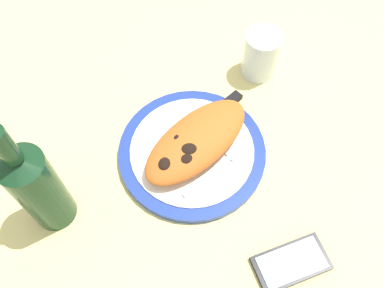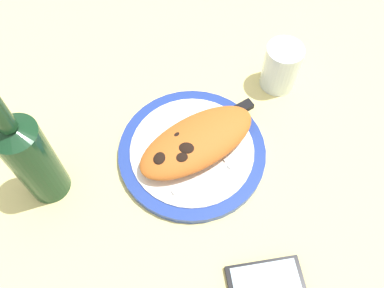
% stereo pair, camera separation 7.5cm
% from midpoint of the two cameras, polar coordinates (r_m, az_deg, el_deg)
% --- Properties ---
extents(ground_plane, '(1.50, 1.50, 0.03)m').
position_cam_midpoint_polar(ground_plane, '(0.80, 2.69, -2.14)').
color(ground_plane, '#E5D684').
extents(plate, '(0.28, 0.28, 0.02)m').
position_cam_midpoint_polar(plate, '(0.78, 2.76, -1.33)').
color(plate, '#233D99').
rests_on(plate, ground_plane).
extents(calzone, '(0.25, 0.15, 0.05)m').
position_cam_midpoint_polar(calzone, '(0.75, 3.62, -0.10)').
color(calzone, '#C16023').
rests_on(calzone, plate).
extents(fork, '(0.15, 0.04, 0.00)m').
position_cam_midpoint_polar(fork, '(0.75, 6.31, -3.80)').
color(fork, silver).
rests_on(fork, plate).
extents(knife, '(0.23, 0.06, 0.01)m').
position_cam_midpoint_polar(knife, '(0.80, 6.31, 2.93)').
color(knife, silver).
rests_on(knife, plate).
extents(smartphone, '(0.13, 0.09, 0.01)m').
position_cam_midpoint_polar(smartphone, '(0.72, 13.28, -18.29)').
color(smartphone, black).
rests_on(smartphone, ground_plane).
extents(water_glass, '(0.07, 0.07, 0.10)m').
position_cam_midpoint_polar(water_glass, '(0.87, 14.63, 9.86)').
color(water_glass, silver).
rests_on(water_glass, ground_plane).
extents(wine_bottle, '(0.07, 0.07, 0.27)m').
position_cam_midpoint_polar(wine_bottle, '(0.70, -18.53, -2.14)').
color(wine_bottle, '#14381E').
rests_on(wine_bottle, ground_plane).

